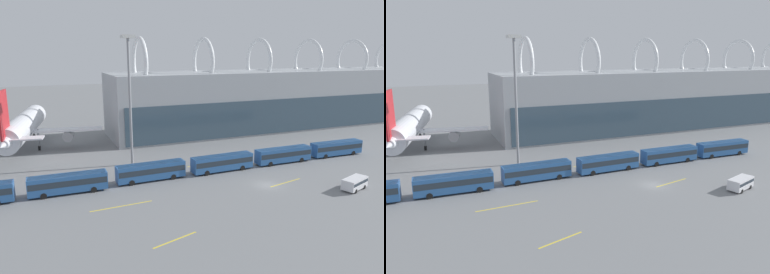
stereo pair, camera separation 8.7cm
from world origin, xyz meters
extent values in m
plane|color=slate|center=(0.00, 0.00, 0.00)|extent=(440.00, 440.00, 0.00)
cube|color=#9EA3A8|center=(52.37, 43.89, 8.64)|extent=(142.68, 20.32, 17.29)
cube|color=#384C5B|center=(52.37, 33.63, 5.25)|extent=(139.82, 0.20, 9.51)
torus|color=white|center=(-10.78, 43.89, 20.07)|extent=(1.10, 13.49, 13.49)
torus|color=white|center=(7.26, 43.89, 20.07)|extent=(1.10, 13.49, 13.49)
torus|color=white|center=(25.31, 43.89, 20.07)|extent=(1.10, 13.49, 13.49)
torus|color=white|center=(43.35, 43.89, 20.07)|extent=(1.10, 13.49, 13.49)
torus|color=white|center=(61.39, 43.89, 20.07)|extent=(1.10, 13.49, 13.49)
cylinder|color=silver|center=(-39.67, 43.62, 5.67)|extent=(11.06, 35.13, 5.31)
sphere|color=silver|center=(-36.75, 60.74, 5.67)|extent=(5.20, 5.20, 5.20)
cone|color=silver|center=(-42.58, 26.50, 5.67)|extent=(6.25, 8.36, 5.04)
cube|color=silver|center=(-40.02, 41.54, 4.74)|extent=(36.53, 9.99, 0.35)
cylinder|color=gray|center=(-29.98, 39.83, 3.24)|extent=(3.08, 4.10, 2.49)
cube|color=red|center=(-42.44, 27.34, 11.10)|extent=(1.48, 6.46, 9.27)
cube|color=silver|center=(-42.44, 27.34, 6.20)|extent=(14.14, 5.47, 0.28)
cylinder|color=gray|center=(-37.71, 55.11, 2.84)|extent=(0.36, 0.36, 4.59)
cylinder|color=black|center=(-37.71, 55.11, 0.55)|extent=(0.63, 1.16, 1.10)
cylinder|color=gray|center=(-43.42, 42.11, 2.84)|extent=(0.36, 0.36, 4.59)
cylinder|color=black|center=(-43.42, 42.11, 0.55)|extent=(0.63, 1.16, 1.10)
cylinder|color=gray|center=(-36.62, 40.96, 2.84)|extent=(0.36, 0.36, 4.59)
cylinder|color=black|center=(-36.62, 40.96, 0.55)|extent=(0.63, 1.16, 1.10)
cylinder|color=white|center=(10.01, 53.02, 5.09)|extent=(8.60, 28.42, 4.49)
sphere|color=white|center=(7.93, 66.90, 5.09)|extent=(4.40, 4.40, 4.40)
cone|color=white|center=(12.09, 39.15, 5.09)|extent=(5.13, 6.72, 4.26)
cube|color=white|center=(10.26, 51.33, 4.30)|extent=(33.01, 8.20, 0.35)
cylinder|color=gray|center=(1.16, 49.97, 2.83)|extent=(3.00, 4.21, 2.45)
cylinder|color=gray|center=(19.37, 52.70, 2.83)|extent=(3.00, 4.21, 2.45)
cube|color=#1E4799|center=(11.99, 39.82, 10.47)|extent=(1.37, 6.59, 9.43)
cube|color=white|center=(11.99, 39.82, 5.54)|extent=(12.01, 4.89, 0.28)
cylinder|color=gray|center=(8.62, 62.33, 2.59)|extent=(0.36, 0.36, 4.09)
cylinder|color=black|center=(8.62, 62.33, 0.55)|extent=(0.61, 1.15, 1.10)
cylinder|color=gray|center=(7.38, 50.90, 2.59)|extent=(0.36, 0.36, 4.09)
cylinder|color=black|center=(7.38, 50.90, 0.55)|extent=(0.61, 1.15, 1.10)
cylinder|color=gray|center=(13.15, 51.76, 2.59)|extent=(0.36, 0.36, 4.09)
cylinder|color=black|center=(13.15, 51.76, 0.55)|extent=(0.61, 1.15, 1.10)
cube|color=#285693|center=(-32.64, 9.51, 1.81)|extent=(12.66, 2.78, 2.86)
cube|color=#232D38|center=(-32.64, 9.51, 2.09)|extent=(12.41, 2.81, 1.00)
cube|color=silver|center=(-32.64, 9.51, 3.18)|extent=(12.28, 2.70, 0.12)
cylinder|color=black|center=(-28.71, 10.62, 0.50)|extent=(1.01, 0.32, 1.00)
cylinder|color=black|center=(-28.75, 8.26, 0.50)|extent=(1.01, 0.32, 1.00)
cylinder|color=black|center=(-36.53, 10.76, 0.50)|extent=(1.01, 0.32, 1.00)
cylinder|color=black|center=(-36.57, 8.40, 0.50)|extent=(1.01, 0.32, 1.00)
cube|color=#285693|center=(-18.20, 10.27, 1.81)|extent=(12.67, 2.82, 2.86)
cube|color=#232D38|center=(-18.20, 10.27, 2.09)|extent=(12.42, 2.84, 1.00)
cube|color=silver|center=(-18.20, 10.27, 3.18)|extent=(12.29, 2.73, 0.12)
cylinder|color=black|center=(-14.31, 11.53, 0.50)|extent=(1.01, 0.32, 1.00)
cylinder|color=black|center=(-14.27, 9.17, 0.50)|extent=(1.01, 0.32, 1.00)
cylinder|color=black|center=(-22.14, 11.37, 0.50)|extent=(1.01, 0.32, 1.00)
cylinder|color=black|center=(-22.09, 9.01, 0.50)|extent=(1.01, 0.32, 1.00)
cube|color=#285693|center=(-3.77, 10.08, 1.81)|extent=(12.69, 2.92, 2.86)
cube|color=#232D38|center=(-3.77, 10.08, 2.09)|extent=(12.44, 2.94, 1.00)
cube|color=silver|center=(-3.77, 10.08, 3.18)|extent=(12.31, 2.83, 0.12)
cylinder|color=black|center=(0.11, 11.37, 0.50)|extent=(1.01, 0.33, 1.00)
cylinder|color=black|center=(0.18, 9.01, 0.50)|extent=(1.01, 0.33, 1.00)
cylinder|color=black|center=(-7.71, 11.14, 0.50)|extent=(1.01, 0.33, 1.00)
cylinder|color=black|center=(-7.64, 8.78, 0.50)|extent=(1.01, 0.33, 1.00)
cube|color=#285693|center=(10.67, 10.16, 1.81)|extent=(12.63, 2.60, 2.86)
cube|color=#232D38|center=(10.67, 10.16, 2.09)|extent=(12.38, 2.63, 1.00)
cube|color=silver|center=(10.67, 10.16, 3.18)|extent=(12.25, 2.52, 0.12)
cylinder|color=black|center=(14.58, 11.35, 0.50)|extent=(1.00, 0.30, 1.00)
cylinder|color=black|center=(14.59, 8.99, 0.50)|extent=(1.00, 0.30, 1.00)
cylinder|color=black|center=(6.75, 11.32, 0.50)|extent=(1.00, 0.30, 1.00)
cylinder|color=black|center=(6.76, 8.97, 0.50)|extent=(1.00, 0.30, 1.00)
cube|color=#285693|center=(25.11, 10.19, 1.81)|extent=(12.67, 2.83, 2.86)
cube|color=#232D38|center=(25.11, 10.19, 2.09)|extent=(12.42, 2.85, 1.00)
cube|color=silver|center=(25.11, 10.19, 3.18)|extent=(12.29, 2.74, 0.12)
cylinder|color=black|center=(29.04, 11.29, 0.50)|extent=(1.01, 0.32, 1.00)
cylinder|color=black|center=(28.99, 8.93, 0.50)|extent=(1.01, 0.32, 1.00)
cylinder|color=black|center=(21.22, 11.46, 0.50)|extent=(1.01, 0.32, 1.00)
cylinder|color=black|center=(21.17, 9.10, 0.50)|extent=(1.01, 0.32, 1.00)
cube|color=silver|center=(12.51, -7.49, 1.18)|extent=(5.74, 3.78, 1.76)
cube|color=#232D38|center=(12.51, -7.49, 1.46)|extent=(5.59, 3.75, 0.53)
cylinder|color=black|center=(11.38, -8.96, 0.35)|extent=(0.73, 0.43, 0.70)
cylinder|color=black|center=(10.72, -7.00, 0.35)|extent=(0.73, 0.43, 0.70)
cylinder|color=black|center=(14.30, -7.97, 0.35)|extent=(0.73, 0.43, 0.70)
cylinder|color=black|center=(13.64, -6.01, 0.35)|extent=(0.73, 0.43, 0.70)
cylinder|color=gray|center=(-18.99, 21.22, 12.78)|extent=(0.52, 0.52, 25.55)
cube|color=silver|center=(-18.99, 21.22, 25.81)|extent=(2.52, 2.52, 0.63)
cube|color=yellow|center=(-33.78, 11.32, 0.00)|extent=(9.14, 1.50, 0.01)
cube|color=yellow|center=(3.74, -0.23, 0.00)|extent=(7.65, 1.89, 0.01)
cube|color=yellow|center=(-25.69, 0.82, 0.00)|extent=(9.68, 0.72, 0.01)
cube|color=yellow|center=(-3.91, 15.29, 0.00)|extent=(10.27, 0.29, 0.01)
cube|color=yellow|center=(-21.76, -12.14, 0.00)|extent=(6.50, 2.16, 0.01)
camera|label=1|loc=(-36.32, -52.36, 23.15)|focal=35.00mm
camera|label=2|loc=(-36.24, -52.39, 23.15)|focal=35.00mm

